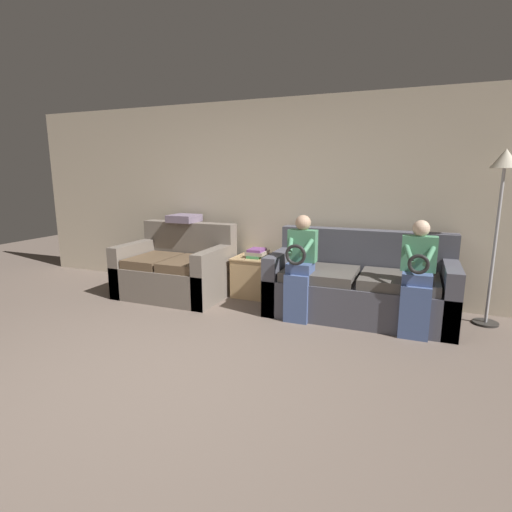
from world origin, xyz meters
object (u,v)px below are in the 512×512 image
at_px(couch_main, 359,287).
at_px(side_shelf, 257,276).
at_px(throw_pillow, 184,218).
at_px(couch_side, 177,271).
at_px(book_stack, 257,253).
at_px(child_right_seated, 417,274).
at_px(floor_lamp, 503,183).
at_px(child_left_seated, 300,263).

relative_size(couch_main, side_shelf, 3.48).
bearing_deg(throw_pillow, couch_main, -5.42).
bearing_deg(couch_side, book_stack, 18.94).
bearing_deg(side_shelf, child_right_seated, -18.02).
bearing_deg(throw_pillow, floor_lamp, -0.56).
distance_m(couch_main, couch_side, 2.39).
xyz_separation_m(couch_main, throw_pillow, (-2.46, 0.23, 0.66)).
bearing_deg(couch_side, child_right_seated, -5.60).
distance_m(child_right_seated, throw_pillow, 3.14).
bearing_deg(couch_side, side_shelf, 18.79).
bearing_deg(throw_pillow, child_left_seated, -18.88).
xyz_separation_m(child_right_seated, floor_lamp, (0.73, 0.60, 0.88)).
height_order(side_shelf, throw_pillow, throw_pillow).
height_order(child_right_seated, side_shelf, child_right_seated).
bearing_deg(couch_main, throw_pillow, 174.58).
relative_size(couch_side, floor_lamp, 0.74).
relative_size(couch_main, couch_side, 1.47).
xyz_separation_m(couch_main, book_stack, (-1.37, 0.24, 0.25)).
bearing_deg(couch_side, couch_main, 2.60).
distance_m(book_stack, floor_lamp, 2.85).
xyz_separation_m(side_shelf, book_stack, (-0.00, 0.00, 0.31)).
xyz_separation_m(child_right_seated, side_shelf, (-1.97, 0.64, -0.36)).
xyz_separation_m(book_stack, floor_lamp, (2.70, -0.04, 0.93)).
bearing_deg(child_right_seated, throw_pillow, 168.28).
relative_size(couch_side, child_left_seated, 1.19).
bearing_deg(floor_lamp, child_right_seated, -140.73).
bearing_deg(throw_pillow, side_shelf, 0.26).
xyz_separation_m(side_shelf, floor_lamp, (2.70, -0.04, 1.24)).
relative_size(couch_side, side_shelf, 2.36).
bearing_deg(book_stack, child_right_seated, -18.09).
bearing_deg(child_left_seated, book_stack, 139.99).
xyz_separation_m(couch_side, side_shelf, (1.02, 0.35, -0.06)).
distance_m(couch_main, floor_lamp, 1.79).
height_order(couch_main, child_right_seated, child_right_seated).
height_order(couch_main, couch_side, couch_main).
height_order(couch_side, throw_pillow, throw_pillow).
xyz_separation_m(couch_main, side_shelf, (-1.37, 0.24, -0.06)).
xyz_separation_m(child_left_seated, child_right_seated, (1.20, 0.00, -0.01)).
relative_size(book_stack, throw_pillow, 0.84).
height_order(floor_lamp, throw_pillow, floor_lamp).
bearing_deg(side_shelf, floor_lamp, -0.89).
distance_m(couch_side, throw_pillow, 0.75).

